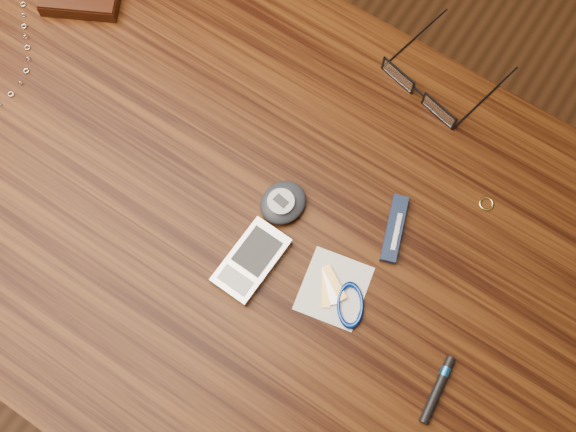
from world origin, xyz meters
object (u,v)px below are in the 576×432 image
Objects in this scene: eyeglasses at (422,90)px; notepad_keys at (342,297)px; desk at (253,242)px; pda_phone at (251,261)px; pocket_knife at (394,229)px; pedometer at (283,202)px.

eyeglasses is 1.49× the size of notepad_keys.
desk is 0.12m from pda_phone.
eyeglasses is at bearing 79.57° from pda_phone.
desk is 0.19m from notepad_keys.
eyeglasses is (0.09, 0.28, 0.12)m from desk.
pda_phone reaches higher than pocket_knife.
pda_phone is (0.03, -0.05, 0.11)m from desk.
desk is at bearing 172.33° from notepad_keys.
desk is 0.22m from pocket_knife.
pda_phone is 1.14× the size of pocket_knife.
desk is 9.67× the size of pda_phone.
pda_phone is at bearing -133.48° from pocket_knife.
notepad_keys is at bearing -78.61° from eyeglasses.
desk is 0.12m from pedometer.
pedometer reaches higher than desk.
eyeglasses reaches higher than pedometer.
pda_phone reaches higher than notepad_keys.
eyeglasses is at bearing 73.97° from pedometer.
pda_phone is 0.09m from pedometer.
desk is at bearing -108.64° from eyeglasses.
desk is 0.32m from eyeglasses.
pocket_knife is at bearing 20.06° from pedometer.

